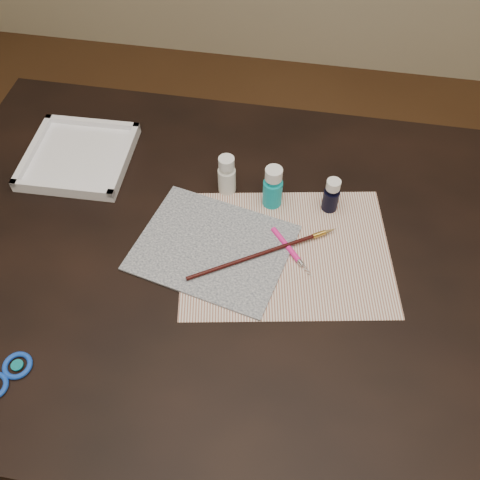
% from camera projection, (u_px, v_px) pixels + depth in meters
% --- Properties ---
extents(ground, '(3.50, 3.50, 0.02)m').
position_uv_depth(ground, '(240.00, 401.00, 1.62)').
color(ground, '#422614').
rests_on(ground, ground).
extents(table, '(1.30, 0.90, 0.75)m').
position_uv_depth(table, '(240.00, 344.00, 1.32)').
color(table, black).
rests_on(table, ground).
extents(paper, '(0.45, 0.37, 0.00)m').
position_uv_depth(paper, '(286.00, 251.00, 1.02)').
color(paper, white).
rests_on(paper, table).
extents(canvas, '(0.33, 0.28, 0.00)m').
position_uv_depth(canvas, '(213.00, 247.00, 1.03)').
color(canvas, black).
rests_on(canvas, paper).
extents(paint_bottle_white, '(0.04, 0.04, 0.09)m').
position_uv_depth(paint_bottle_white, '(227.00, 175.00, 1.09)').
color(paint_bottle_white, silver).
rests_on(paint_bottle_white, table).
extents(paint_bottle_cyan, '(0.05, 0.05, 0.10)m').
position_uv_depth(paint_bottle_cyan, '(273.00, 187.00, 1.06)').
color(paint_bottle_cyan, '#0EA3AF').
rests_on(paint_bottle_cyan, table).
extents(paint_bottle_navy, '(0.04, 0.04, 0.08)m').
position_uv_depth(paint_bottle_navy, '(331.00, 195.00, 1.06)').
color(paint_bottle_navy, black).
rests_on(paint_bottle_navy, table).
extents(paintbrush, '(0.27, 0.17, 0.01)m').
position_uv_depth(paintbrush, '(264.00, 253.00, 1.01)').
color(paintbrush, black).
rests_on(paintbrush, canvas).
extents(craft_knife, '(0.09, 0.11, 0.01)m').
position_uv_depth(craft_knife, '(292.00, 252.00, 1.01)').
color(craft_knife, '#F21E8F').
rests_on(craft_knife, paper).
extents(palette_tray, '(0.23, 0.23, 0.03)m').
position_uv_depth(palette_tray, '(79.00, 156.00, 1.16)').
color(palette_tray, white).
rests_on(palette_tray, table).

